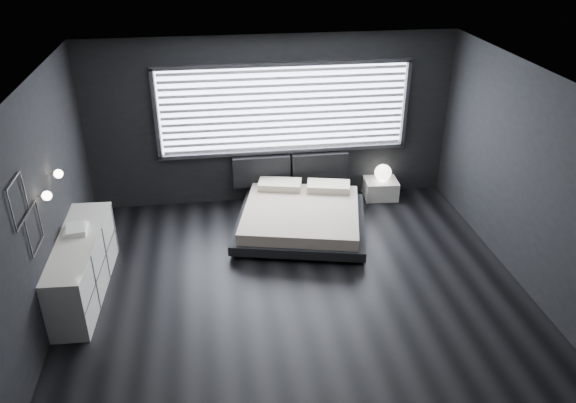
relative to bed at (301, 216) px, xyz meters
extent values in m
plane|color=black|center=(-0.31, -1.59, -0.24)|extent=(6.00, 6.00, 0.00)
plane|color=silver|center=(-0.31, -1.59, 2.56)|extent=(6.00, 6.00, 0.00)
cube|color=black|center=(-0.31, 1.16, 1.16)|extent=(6.00, 0.04, 2.80)
cube|color=black|center=(-0.31, -4.34, 1.16)|extent=(6.00, 0.04, 2.80)
cube|color=black|center=(-3.31, -1.59, 1.16)|extent=(0.04, 5.50, 2.80)
cube|color=black|center=(2.69, -1.59, 1.16)|extent=(0.04, 5.50, 2.80)
cube|color=white|center=(-0.11, 1.14, 1.37)|extent=(4.00, 0.02, 1.38)
cube|color=#47474C|center=(-2.15, 1.11, 1.37)|extent=(0.06, 0.08, 1.48)
cube|color=#47474C|center=(1.93, 1.11, 1.37)|extent=(0.06, 0.08, 1.48)
cube|color=#47474C|center=(-0.11, 1.11, 2.10)|extent=(4.14, 0.08, 0.06)
cube|color=#47474C|center=(-0.11, 1.11, 0.64)|extent=(4.14, 0.08, 0.06)
cube|color=silver|center=(-0.11, 1.08, 1.37)|extent=(3.94, 0.03, 1.32)
cube|color=black|center=(-0.51, 1.05, 0.33)|extent=(0.96, 0.16, 0.52)
cube|color=black|center=(0.49, 1.05, 0.33)|extent=(0.96, 0.16, 0.52)
cylinder|color=silver|center=(-3.26, -1.54, 1.36)|extent=(0.10, 0.02, 0.02)
sphere|color=#FFE5B7|center=(-3.19, -1.54, 1.36)|extent=(0.11, 0.11, 0.11)
cylinder|color=silver|center=(-3.26, -0.94, 1.36)|extent=(0.10, 0.02, 0.02)
sphere|color=#FFE5B7|center=(-3.19, -0.94, 1.36)|extent=(0.11, 0.11, 0.11)
cube|color=#47474C|center=(-3.29, -2.14, 1.84)|extent=(0.01, 0.46, 0.02)
cube|color=#47474C|center=(-3.29, -2.14, 1.38)|extent=(0.01, 0.46, 0.02)
cube|color=#47474C|center=(-3.29, -1.91, 1.61)|extent=(0.01, 0.02, 0.46)
cube|color=#47474C|center=(-3.29, -2.37, 1.61)|extent=(0.01, 0.02, 0.46)
cube|color=#47474C|center=(-3.29, -1.89, 1.37)|extent=(0.01, 0.46, 0.02)
cube|color=#47474C|center=(-3.29, -1.89, 0.91)|extent=(0.01, 0.46, 0.02)
cube|color=#47474C|center=(-3.29, -1.66, 1.14)|extent=(0.01, 0.02, 0.46)
cube|color=#47474C|center=(-3.29, -2.12, 1.14)|extent=(0.01, 0.02, 0.46)
cube|color=black|center=(-1.01, -0.58, -0.20)|extent=(0.13, 0.13, 0.07)
cube|color=black|center=(0.64, -0.97, -0.20)|extent=(0.13, 0.13, 0.07)
cube|color=black|center=(-0.66, 0.89, -0.20)|extent=(0.13, 0.13, 0.07)
cube|color=black|center=(0.99, 0.51, -0.20)|extent=(0.13, 0.13, 0.07)
cube|color=black|center=(-0.01, -0.04, -0.09)|extent=(2.34, 2.27, 0.14)
cube|color=#B5A18D|center=(-0.01, -0.04, 0.07)|extent=(2.10, 2.10, 0.18)
cube|color=beige|center=(-0.24, 0.73, 0.21)|extent=(0.76, 0.52, 0.12)
cube|color=beige|center=(0.54, 0.55, 0.21)|extent=(0.76, 0.52, 0.12)
cube|color=white|center=(1.55, 0.91, -0.07)|extent=(0.59, 0.50, 0.32)
sphere|color=white|center=(1.57, 0.91, 0.23)|extent=(0.29, 0.29, 0.29)
cube|color=white|center=(-3.09, -1.20, 0.17)|extent=(0.64, 2.03, 0.80)
cube|color=#47474C|center=(-2.81, -1.21, 0.17)|extent=(0.09, 1.99, 0.78)
cube|color=white|center=(-3.11, -0.99, 0.59)|extent=(0.31, 0.38, 0.04)
cube|color=white|center=(-3.10, -1.01, 0.63)|extent=(0.29, 0.36, 0.03)
camera|label=1|loc=(-1.28, -7.53, 4.25)|focal=35.00mm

